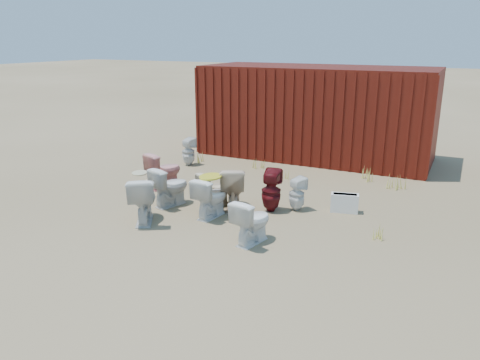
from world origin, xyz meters
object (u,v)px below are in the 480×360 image
at_px(toilet_front_maroon, 271,191).
at_px(toilet_front_pink, 164,170).
at_px(toilet_back_a, 188,152).
at_px(shipping_container, 316,112).
at_px(toilet_front_c, 170,186).
at_px(toilet_front_a, 143,199).
at_px(toilet_back_beige_left, 233,188).
at_px(toilet_back_beige_right, 215,189).
at_px(toilet_back_e, 297,194).
at_px(toilet_front_e, 252,221).
at_px(toilet_back_yellowlid, 211,197).
at_px(loose_tank, 344,203).

bearing_deg(toilet_front_maroon, toilet_front_pink, -13.01).
height_order(toilet_front_pink, toilet_back_a, toilet_front_pink).
xyz_separation_m(toilet_front_pink, toilet_front_maroon, (2.61, -0.30, 0.01)).
distance_m(shipping_container, toilet_front_c, 5.29).
distance_m(toilet_front_a, toilet_front_c, 0.91).
relative_size(toilet_front_c, toilet_back_beige_left, 0.93).
bearing_deg(toilet_back_beige_right, toilet_back_a, -19.03).
bearing_deg(toilet_front_pink, toilet_front_a, 135.35).
xyz_separation_m(toilet_front_a, toilet_back_e, (2.22, 1.73, -0.09)).
distance_m(toilet_back_a, toilet_back_beige_right, 3.12).
height_order(toilet_front_a, toilet_front_c, toilet_front_a).
bearing_deg(toilet_back_a, toilet_back_beige_right, 141.99).
height_order(toilet_front_e, toilet_back_beige_left, toilet_back_beige_left).
distance_m(toilet_back_a, toilet_back_yellowlid, 3.68).
distance_m(toilet_front_pink, toilet_back_e, 3.02).
distance_m(toilet_front_c, toilet_back_beige_right, 0.86).
relative_size(toilet_back_beige_right, loose_tank, 1.33).
height_order(toilet_front_maroon, toilet_back_a, toilet_front_maroon).
distance_m(toilet_back_a, toilet_back_e, 4.03).
height_order(toilet_back_a, toilet_back_yellowlid, toilet_back_yellowlid).
bearing_deg(toilet_front_c, toilet_back_e, -143.05).
xyz_separation_m(toilet_front_maroon, toilet_back_e, (0.41, 0.26, -0.08)).
relative_size(toilet_front_a, toilet_back_a, 1.17).
bearing_deg(toilet_front_maroon, toilet_back_yellowlid, 34.40).
bearing_deg(toilet_front_maroon, toilet_front_c, 10.38).
bearing_deg(toilet_back_beige_left, toilet_back_beige_right, -22.35).
bearing_deg(shipping_container, loose_tank, -65.05).
relative_size(toilet_back_beige_left, toilet_back_yellowlid, 1.11).
bearing_deg(toilet_back_beige_right, toilet_back_beige_left, -147.94).
height_order(toilet_front_maroon, toilet_front_e, toilet_front_maroon).
height_order(toilet_front_a, toilet_back_a, toilet_front_a).
bearing_deg(toilet_back_a, loose_tank, 170.76).
distance_m(toilet_front_a, toilet_back_beige_right, 1.46).
bearing_deg(toilet_front_e, toilet_back_yellowlid, -19.65).
distance_m(toilet_front_e, toilet_back_a, 4.95).
xyz_separation_m(shipping_container, toilet_back_beige_right, (-0.48, -4.72, -0.87)).
relative_size(shipping_container, toilet_front_c, 7.86).
distance_m(toilet_front_a, toilet_front_maroon, 2.33).
bearing_deg(toilet_back_beige_right, toilet_front_a, 89.36).
distance_m(toilet_back_beige_left, toilet_back_yellowlid, 0.58).
height_order(shipping_container, toilet_front_e, shipping_container).
distance_m(toilet_front_a, toilet_back_yellowlid, 1.19).
bearing_deg(toilet_front_maroon, toilet_front_e, 94.49).
height_order(toilet_front_c, toilet_back_beige_left, toilet_back_beige_left).
xyz_separation_m(toilet_back_yellowlid, toilet_back_e, (1.27, 1.00, -0.05)).
xyz_separation_m(toilet_front_a, toilet_back_yellowlid, (0.95, 0.73, -0.04)).
height_order(shipping_container, toilet_back_yellowlid, shipping_container).
bearing_deg(toilet_back_e, toilet_front_c, 50.75).
bearing_deg(shipping_container, toilet_front_e, -81.63).
distance_m(toilet_front_c, toilet_back_e, 2.41).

